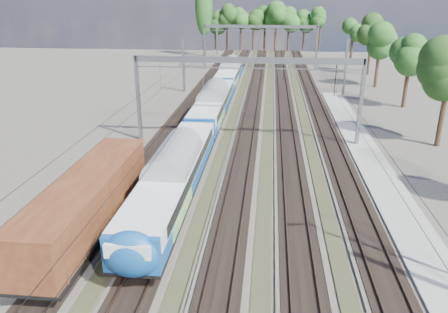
# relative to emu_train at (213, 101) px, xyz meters

# --- Properties ---
(track_bed) EXTENTS (21.00, 130.00, 0.34)m
(track_bed) POSITION_rel_emu_train_xyz_m (4.50, 7.72, -2.65)
(track_bed) COLOR #47423A
(track_bed) RESTS_ON ground
(platform) EXTENTS (3.00, 70.00, 0.30)m
(platform) POSITION_rel_emu_train_xyz_m (16.50, -17.28, -2.60)
(platform) COLOR gray
(platform) RESTS_ON ground
(catenary) EXTENTS (25.65, 130.00, 9.00)m
(catenary) POSITION_rel_emu_train_xyz_m (4.83, 15.40, 3.65)
(catenary) COLOR slate
(catenary) RESTS_ON ground
(tree_belt) EXTENTS (39.22, 99.13, 12.33)m
(tree_belt) POSITION_rel_emu_train_xyz_m (9.89, 58.53, 5.25)
(tree_belt) COLOR black
(tree_belt) RESTS_ON ground
(poplar) EXTENTS (4.40, 4.40, 19.04)m
(poplar) POSITION_rel_emu_train_xyz_m (-10.00, 60.72, 9.14)
(poplar) COLOR black
(poplar) RESTS_ON ground
(emu_train) EXTENTS (3.20, 67.58, 4.68)m
(emu_train) POSITION_rel_emu_train_xyz_m (0.00, 0.00, 0.00)
(emu_train) COLOR black
(emu_train) RESTS_ON ground
(freight_boxcar) EXTENTS (3.21, 15.51, 4.00)m
(freight_boxcar) POSITION_rel_emu_train_xyz_m (-4.50, -27.34, -0.31)
(freight_boxcar) COLOR black
(freight_boxcar) RESTS_ON ground
(worker) EXTENTS (0.59, 0.77, 1.90)m
(worker) POSITION_rel_emu_train_xyz_m (4.33, 49.03, -1.80)
(worker) COLOR black
(worker) RESTS_ON ground
(signal_near) EXTENTS (0.34, 0.31, 5.46)m
(signal_near) POSITION_rel_emu_train_xyz_m (9.20, 28.59, 0.70)
(signal_near) COLOR black
(signal_near) RESTS_ON ground
(signal_far) EXTENTS (0.41, 0.38, 5.76)m
(signal_far) POSITION_rel_emu_train_xyz_m (16.58, 15.08, 0.89)
(signal_far) COLOR black
(signal_far) RESTS_ON ground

